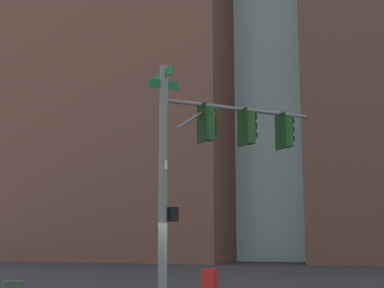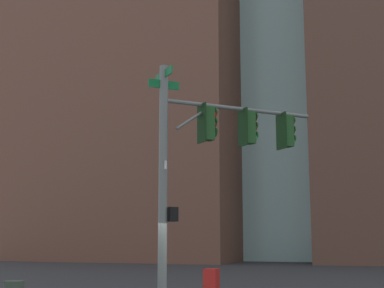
{
  "view_description": "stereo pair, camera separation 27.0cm",
  "coord_description": "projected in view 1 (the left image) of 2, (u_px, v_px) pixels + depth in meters",
  "views": [
    {
      "loc": [
        -5.42,
        14.87,
        2.1
      ],
      "look_at": [
        -0.28,
        -0.17,
        4.78
      ],
      "focal_mm": 52.01,
      "sensor_mm": 36.0,
      "label": 1
    },
    {
      "loc": [
        -5.67,
        14.79,
        2.1
      ],
      "look_at": [
        -0.28,
        -0.17,
        4.78
      ],
      "focal_mm": 52.01,
      "sensor_mm": 36.0,
      "label": 2
    }
  ],
  "objects": [
    {
      "name": "newspaper_box",
      "position": [
        210.0,
        284.0,
        19.04
      ],
      "size": [
        0.45,
        0.57,
        1.05
      ],
      "primitive_type": "cube",
      "rotation": [
        0.0,
        0.0,
        0.02
      ],
      "color": "red",
      "rests_on": "ground_plane"
    },
    {
      "name": "building_brick_nearside",
      "position": [
        137.0,
        50.0,
        60.3
      ],
      "size": [
        23.38,
        20.63,
        44.42
      ],
      "primitive_type": "cube",
      "color": "brown",
      "rests_on": "ground_plane"
    },
    {
      "name": "signal_pole_assembly",
      "position": [
        211.0,
        151.0,
        16.36
      ],
      "size": [
        4.06,
        4.06,
        7.01
      ],
      "rotation": [
        0.0,
        0.0,
        3.93
      ],
      "color": "slate",
      "rests_on": "ground_plane"
    }
  ]
}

